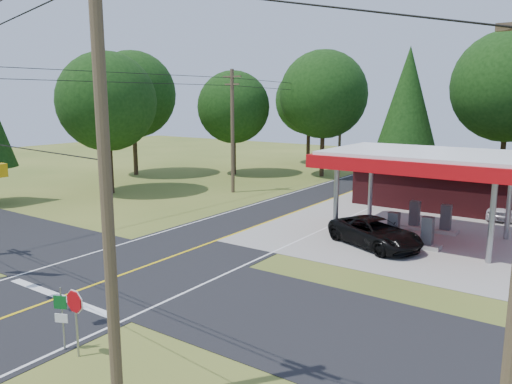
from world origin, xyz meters
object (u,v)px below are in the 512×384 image
Objects in this scene: gas_canopy at (424,162)px; suv_car at (375,233)px; octagonal_stop_sign at (75,307)px; sedan_car at (504,206)px.

gas_canopy reaches higher than suv_car.
octagonal_stop_sign is (-3.04, -16.01, 0.84)m from suv_car.
octagonal_stop_sign is (-4.50, -19.01, -2.68)m from gas_canopy.
octagonal_stop_sign is at bearing -165.54° from suv_car.
suv_car is at bearing -115.91° from gas_canopy.
suv_car is 1.22× the size of sedan_car.
sedan_car is at bearing 3.16° from suv_car.
gas_canopy is 9.24m from sedan_car.
octagonal_stop_sign reaches higher than sedan_car.
gas_canopy is at bearing -0.69° from suv_car.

